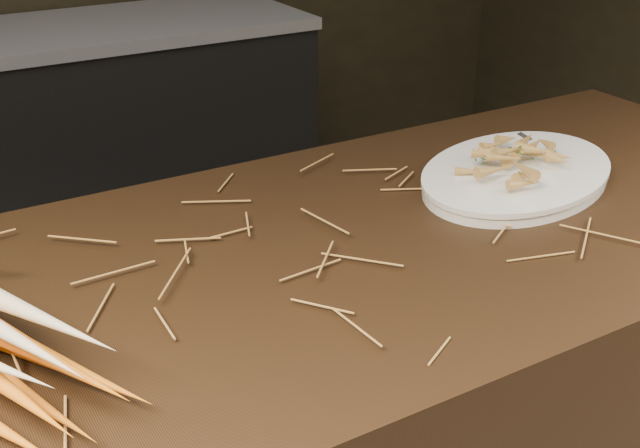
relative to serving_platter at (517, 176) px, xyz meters
The scene contains 5 objects.
back_counter 1.94m from the serving_platter, 101.62° to the left, with size 1.82×0.62×0.84m.
straw_bedding 0.68m from the serving_platter, behind, with size 1.40×0.60×0.02m, color #AD7635, non-canonical shape.
serving_platter is the anchor object (origin of this frame).
roasted_veg_heap 0.03m from the serving_platter, ahead, with size 0.20×0.14×0.04m, color #A57B33, non-canonical shape.
serving_fork 0.14m from the serving_platter, 12.88° to the left, with size 0.01×0.15×0.00m, color silver.
Camera 1 is at (-0.23, -0.55, 1.43)m, focal length 45.00 mm.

